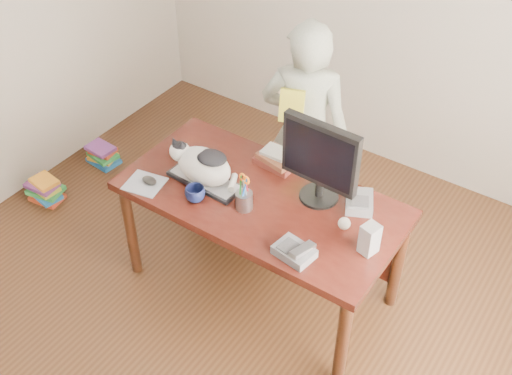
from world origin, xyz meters
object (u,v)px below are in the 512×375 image
object	(u,v)px
cat	(202,164)
book_pile_a	(45,190)
keyboard	(205,180)
book_stack	(277,159)
speaker	(370,239)
monitor	(320,159)
book_pile_b	(103,155)
baseball	(344,223)
calculator	(359,202)
desk	(268,208)
pen_cup	(244,199)
person	(304,132)
phone	(295,251)
mouse	(149,180)
coffee_mug	(195,194)

from	to	relation	value
cat	book_pile_a	distance (m)	1.61
keyboard	book_stack	size ratio (longest dim) A/B	1.75
speaker	monitor	bearing A→B (deg)	169.16
book_pile_b	book_pile_a	bearing A→B (deg)	-93.13
baseball	calculator	world-z (taller)	baseball
cat	desk	bearing A→B (deg)	26.90
pen_cup	person	bearing A→B (deg)	96.32
monitor	book_stack	xyz separation A→B (m)	(-0.35, 0.14, -0.25)
book_pile_a	speaker	bearing A→B (deg)	3.66
desk	phone	size ratio (longest dim) A/B	7.38
phone	baseball	size ratio (longest dim) A/B	3.23
mouse	person	bearing A→B (deg)	51.21
keyboard	coffee_mug	distance (m)	0.16
coffee_mug	person	xyz separation A→B (m)	(0.18, 0.88, -0.03)
baseball	book_pile_a	size ratio (longest dim) A/B	0.25
book_pile_a	phone	bearing A→B (deg)	-2.15
cat	pen_cup	bearing A→B (deg)	-6.61
cat	baseball	world-z (taller)	cat
baseball	book_pile_b	bearing A→B (deg)	171.96
monitor	book_pile_a	distance (m)	2.26
speaker	pen_cup	bearing A→B (deg)	-158.09
pen_cup	book_pile_b	world-z (taller)	pen_cup
keyboard	pen_cup	world-z (taller)	pen_cup
calculator	book_pile_a	distance (m)	2.38
keyboard	speaker	distance (m)	1.02
coffee_mug	speaker	world-z (taller)	speaker
pen_cup	book_pile_a	world-z (taller)	pen_cup
desk	monitor	size ratio (longest dim) A/B	3.16
desk	calculator	size ratio (longest dim) A/B	6.70
keyboard	monitor	size ratio (longest dim) A/B	0.90
pen_cup	speaker	world-z (taller)	pen_cup
phone	person	bearing A→B (deg)	126.98
keyboard	person	size ratio (longest dim) A/B	0.30
mouse	book_pile_b	distance (m)	1.47
phone	book_pile_b	world-z (taller)	phone
cat	person	size ratio (longest dim) A/B	0.29
desk	mouse	bearing A→B (deg)	-149.59
phone	baseball	distance (m)	0.33
book_stack	mouse	bearing A→B (deg)	-125.34
pen_cup	book_stack	distance (m)	0.43
cat	person	xyz separation A→B (m)	(0.24, 0.73, -0.11)
baseball	person	distance (m)	0.87
mouse	coffee_mug	world-z (taller)	coffee_mug
person	book_pile_a	distance (m)	1.97
cat	calculator	distance (m)	0.90
monitor	book_pile_b	size ratio (longest dim) A/B	1.96
coffee_mug	book_pile_b	world-z (taller)	coffee_mug
coffee_mug	phone	world-z (taller)	phone
calculator	book_pile_a	world-z (taller)	calculator
desk	baseball	xyz separation A→B (m)	(0.51, -0.04, 0.18)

